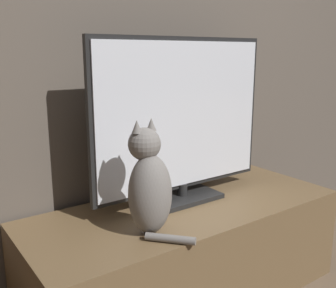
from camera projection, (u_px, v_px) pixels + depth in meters
name	position (u px, v px, depth m)	size (l,w,h in m)	color
tv_stand	(186.00, 251.00, 1.73)	(1.39, 0.55, 0.43)	brown
tv	(182.00, 121.00, 1.68)	(0.87, 0.20, 0.70)	black
cat	(149.00, 186.00, 1.40)	(0.18, 0.27, 0.42)	gray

